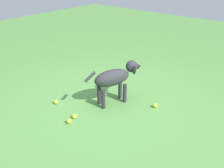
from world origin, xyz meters
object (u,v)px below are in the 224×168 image
Objects in this scene: dog at (115,78)px; tennis_ball_3 at (155,106)px; tennis_ball_1 at (69,121)px; tennis_ball_0 at (56,102)px; tennis_ball_2 at (74,116)px.

tennis_ball_3 is (0.26, -0.57, -0.39)m from dog.
tennis_ball_1 is 1.00× the size of tennis_ball_3.
tennis_ball_0 and tennis_ball_2 have the same top height.
dog is 0.74m from tennis_ball_3.
dog is 1.00m from tennis_ball_0.
dog is at bearing 114.97° from tennis_ball_3.
tennis_ball_0 is 1.00× the size of tennis_ball_1.
dog reaches higher than tennis_ball_0.
tennis_ball_3 is at bearing -53.98° from tennis_ball_0.
tennis_ball_0 is at bearing 154.94° from dog.
tennis_ball_2 and tennis_ball_3 have the same top height.
tennis_ball_2 is (0.13, 0.03, 0.00)m from tennis_ball_1.
dog is 0.93m from tennis_ball_1.
dog reaches higher than tennis_ball_2.
dog is at bearing -46.47° from tennis_ball_0.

